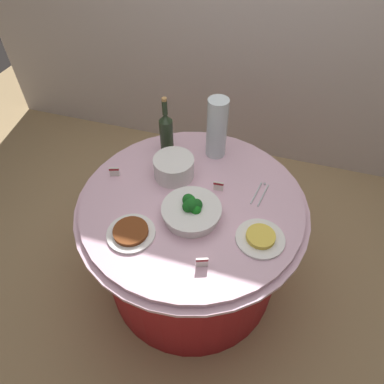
# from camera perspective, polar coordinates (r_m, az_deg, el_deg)

# --- Properties ---
(ground_plane) EXTENTS (6.00, 6.00, 0.00)m
(ground_plane) POSITION_cam_1_polar(r_m,az_deg,el_deg) (2.28, -0.00, -13.77)
(ground_plane) COLOR tan
(buffet_table) EXTENTS (1.16, 1.16, 0.74)m
(buffet_table) POSITION_cam_1_polar(r_m,az_deg,el_deg) (1.96, -0.00, -8.35)
(buffet_table) COLOR maroon
(buffet_table) RESTS_ON ground_plane
(broccoli_bowl) EXTENTS (0.28, 0.28, 0.11)m
(broccoli_bowl) POSITION_cam_1_polar(r_m,az_deg,el_deg) (1.57, -0.10, -3.04)
(broccoli_bowl) COLOR white
(broccoli_bowl) RESTS_ON buffet_table
(plate_stack) EXTENTS (0.21, 0.21, 0.11)m
(plate_stack) POSITION_cam_1_polar(r_m,az_deg,el_deg) (1.76, -3.07, 4.17)
(plate_stack) COLOR white
(plate_stack) RESTS_ON buffet_table
(wine_bottle) EXTENTS (0.07, 0.07, 0.34)m
(wine_bottle) POSITION_cam_1_polar(r_m,az_deg,el_deg) (1.87, -4.34, 10.06)
(wine_bottle) COLOR #24331E
(wine_bottle) RESTS_ON buffet_table
(decorative_fruit_vase) EXTENTS (0.11, 0.11, 0.34)m
(decorative_fruit_vase) POSITION_cam_1_polar(r_m,az_deg,el_deg) (1.84, 4.18, 10.22)
(decorative_fruit_vase) COLOR silver
(decorative_fruit_vase) RESTS_ON buffet_table
(serving_tongs) EXTENTS (0.07, 0.17, 0.01)m
(serving_tongs) POSITION_cam_1_polar(r_m,az_deg,el_deg) (1.73, 11.39, -0.19)
(serving_tongs) COLOR silver
(serving_tongs) RESTS_ON buffet_table
(food_plate_stir_fry) EXTENTS (0.22, 0.22, 0.03)m
(food_plate_stir_fry) POSITION_cam_1_polar(r_m,az_deg,el_deg) (1.55, -10.23, -6.68)
(food_plate_stir_fry) COLOR white
(food_plate_stir_fry) RESTS_ON buffet_table
(food_plate_fried_egg) EXTENTS (0.22, 0.22, 0.03)m
(food_plate_fried_egg) POSITION_cam_1_polar(r_m,az_deg,el_deg) (1.54, 11.42, -7.54)
(food_plate_fried_egg) COLOR white
(food_plate_fried_egg) RESTS_ON buffet_table
(label_placard_front) EXTENTS (0.05, 0.02, 0.05)m
(label_placard_front) POSITION_cam_1_polar(r_m,az_deg,el_deg) (1.81, -12.94, 3.40)
(label_placard_front) COLOR white
(label_placard_front) RESTS_ON buffet_table
(label_placard_mid) EXTENTS (0.05, 0.03, 0.05)m
(label_placard_mid) POSITION_cam_1_polar(r_m,az_deg,el_deg) (1.42, 1.70, -11.68)
(label_placard_mid) COLOR white
(label_placard_mid) RESTS_ON buffet_table
(label_placard_rear) EXTENTS (0.05, 0.01, 0.05)m
(label_placard_rear) POSITION_cam_1_polar(r_m,az_deg,el_deg) (1.70, 4.46, 1.05)
(label_placard_rear) COLOR white
(label_placard_rear) RESTS_ON buffet_table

